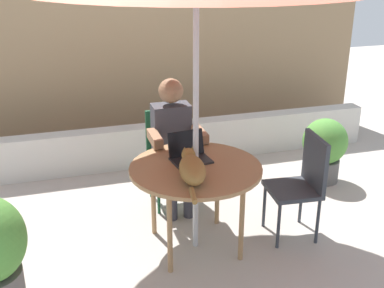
{
  "coord_description": "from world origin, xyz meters",
  "views": [
    {
      "loc": [
        -1.01,
        -3.33,
        2.32
      ],
      "look_at": [
        0.0,
        0.1,
        0.87
      ],
      "focal_mm": 46.35,
      "sensor_mm": 36.0,
      "label": 1
    }
  ],
  "objects_px": {
    "laptop": "(188,152)",
    "chair_empty": "(303,179)",
    "cat": "(192,169)",
    "potted_plant_near_fence": "(324,147)",
    "chair_occupied": "(169,149)",
    "person_seated": "(173,138)",
    "patio_table": "(196,173)"
  },
  "relations": [
    {
      "from": "laptop",
      "to": "potted_plant_near_fence",
      "type": "height_order",
      "value": "laptop"
    },
    {
      "from": "person_seated",
      "to": "potted_plant_near_fence",
      "type": "height_order",
      "value": "person_seated"
    },
    {
      "from": "person_seated",
      "to": "cat",
      "type": "height_order",
      "value": "person_seated"
    },
    {
      "from": "person_seated",
      "to": "cat",
      "type": "distance_m",
      "value": 0.91
    },
    {
      "from": "patio_table",
      "to": "laptop",
      "type": "height_order",
      "value": "laptop"
    },
    {
      "from": "patio_table",
      "to": "potted_plant_near_fence",
      "type": "height_order",
      "value": "patio_table"
    },
    {
      "from": "chair_occupied",
      "to": "potted_plant_near_fence",
      "type": "height_order",
      "value": "chair_occupied"
    },
    {
      "from": "person_seated",
      "to": "chair_empty",
      "type": "bearing_deg",
      "value": -40.45
    },
    {
      "from": "person_seated",
      "to": "laptop",
      "type": "bearing_deg",
      "value": -91.38
    },
    {
      "from": "chair_occupied",
      "to": "potted_plant_near_fence",
      "type": "bearing_deg",
      "value": -2.07
    },
    {
      "from": "person_seated",
      "to": "potted_plant_near_fence",
      "type": "relative_size",
      "value": 1.82
    },
    {
      "from": "cat",
      "to": "person_seated",
      "type": "bearing_deg",
      "value": 84.3
    },
    {
      "from": "cat",
      "to": "potted_plant_near_fence",
      "type": "bearing_deg",
      "value": 30.05
    },
    {
      "from": "laptop",
      "to": "chair_occupied",
      "type": "bearing_deg",
      "value": 88.93
    },
    {
      "from": "chair_empty",
      "to": "laptop",
      "type": "bearing_deg",
      "value": 165.81
    },
    {
      "from": "chair_occupied",
      "to": "patio_table",
      "type": "bearing_deg",
      "value": -90.0
    },
    {
      "from": "potted_plant_near_fence",
      "to": "person_seated",
      "type": "bearing_deg",
      "value": -176.54
    },
    {
      "from": "cat",
      "to": "potted_plant_near_fence",
      "type": "distance_m",
      "value": 2.03
    },
    {
      "from": "chair_occupied",
      "to": "cat",
      "type": "height_order",
      "value": "cat"
    },
    {
      "from": "chair_empty",
      "to": "patio_table",
      "type": "bearing_deg",
      "value": 175.44
    },
    {
      "from": "chair_empty",
      "to": "cat",
      "type": "bearing_deg",
      "value": -172.75
    },
    {
      "from": "patio_table",
      "to": "person_seated",
      "type": "height_order",
      "value": "person_seated"
    },
    {
      "from": "laptop",
      "to": "potted_plant_near_fence",
      "type": "distance_m",
      "value": 1.81
    },
    {
      "from": "chair_occupied",
      "to": "chair_empty",
      "type": "xyz_separation_m",
      "value": [
        0.9,
        -0.93,
        0.0
      ]
    },
    {
      "from": "chair_empty",
      "to": "cat",
      "type": "relative_size",
      "value": 1.38
    },
    {
      "from": "patio_table",
      "to": "cat",
      "type": "bearing_deg",
      "value": -114.27
    },
    {
      "from": "patio_table",
      "to": "chair_occupied",
      "type": "distance_m",
      "value": 0.87
    },
    {
      "from": "patio_table",
      "to": "chair_occupied",
      "type": "bearing_deg",
      "value": 90.0
    },
    {
      "from": "chair_occupied",
      "to": "person_seated",
      "type": "xyz_separation_m",
      "value": [
        0.0,
        -0.16,
        0.17
      ]
    },
    {
      "from": "laptop",
      "to": "chair_empty",
      "type": "bearing_deg",
      "value": -14.19
    },
    {
      "from": "person_seated",
      "to": "chair_occupied",
      "type": "bearing_deg",
      "value": 90.0
    },
    {
      "from": "laptop",
      "to": "potted_plant_near_fence",
      "type": "relative_size",
      "value": 0.49
    }
  ]
}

